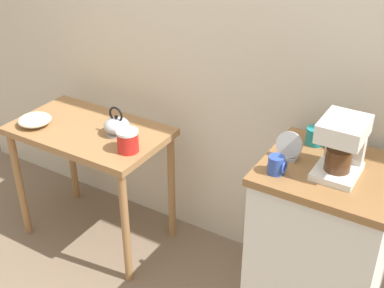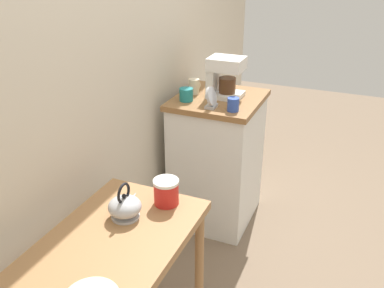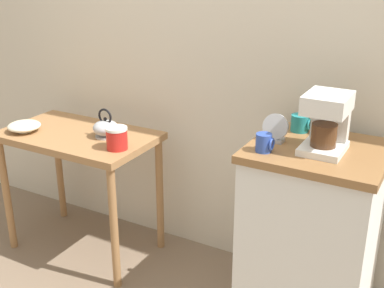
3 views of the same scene
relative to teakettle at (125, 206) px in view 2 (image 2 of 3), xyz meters
name	(u,v)px [view 2 (image 2 of 3)]	position (x,y,z in m)	size (l,w,h in m)	color
ground_plane	(180,269)	(0.56, 0.01, -0.81)	(8.00, 8.00, 0.00)	#7A6651
back_wall	(118,33)	(0.66, 0.40, 0.59)	(4.40, 0.10, 2.80)	beige
wooden_table	(110,265)	(-0.18, -0.03, -0.16)	(0.89, 0.53, 0.76)	#9E7044
kitchen_counter	(217,160)	(1.19, 0.01, -0.35)	(0.60, 0.55, 0.92)	white
teakettle	(125,206)	(0.00, 0.00, 0.00)	(0.18, 0.14, 0.17)	#B2B5BA
canister_enamel	(166,192)	(0.16, -0.12, 0.01)	(0.12, 0.12, 0.12)	red
coffee_maker	(223,75)	(1.22, -0.01, 0.25)	(0.18, 0.22, 0.26)	white
mug_dark_teal	(186,94)	(1.05, 0.18, 0.15)	(0.09, 0.09, 0.08)	teal
mug_small_cream	(194,86)	(1.20, 0.19, 0.16)	(0.08, 0.07, 0.10)	beige
mug_blue	(233,104)	(1.00, -0.15, 0.15)	(0.08, 0.07, 0.08)	#2D4CAD
table_clock	(211,99)	(0.99, -0.01, 0.17)	(0.12, 0.06, 0.13)	#B2B5BA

